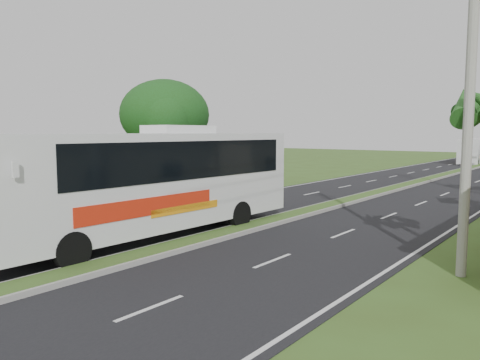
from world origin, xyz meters
The scene contains 9 objects.
ground centered at (0.00, 0.00, 0.00)m, with size 180.00×180.00×0.00m, color #3C551F.
road_asphalt centered at (0.00, 20.00, 0.01)m, with size 14.00×160.00×0.02m, color black.
median_strip centered at (0.00, 20.00, 0.10)m, with size 1.20×160.00×0.18m.
lane_edge_left centered at (-6.70, 20.00, 0.00)m, with size 0.12×160.00×0.01m, color silver.
shade_tree centered at (-12.11, 10.02, 5.03)m, with size 6.30×6.00×7.54m.
utility_pole_a centered at (8.50, 2.00, 5.67)m, with size 1.60×0.28×11.00m.
coach_bus_main centered at (-1.80, -0.06, 2.35)m, with size 3.12×13.32×4.28m.
coach_bus_far centered at (-1.84, 54.61, 1.79)m, with size 3.15×11.00×3.16m.
motorcyclist centered at (-1.45, 3.95, 0.74)m, with size 1.94×1.18×2.12m.
Camera 1 is at (11.45, -11.89, 4.01)m, focal length 35.00 mm.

